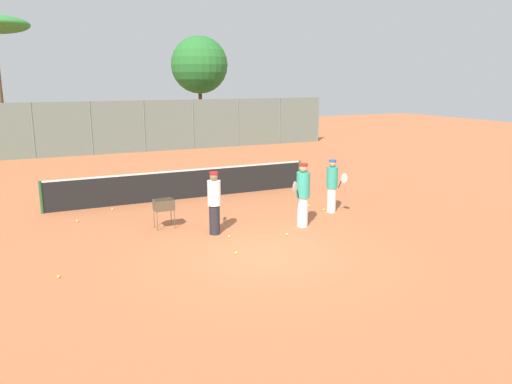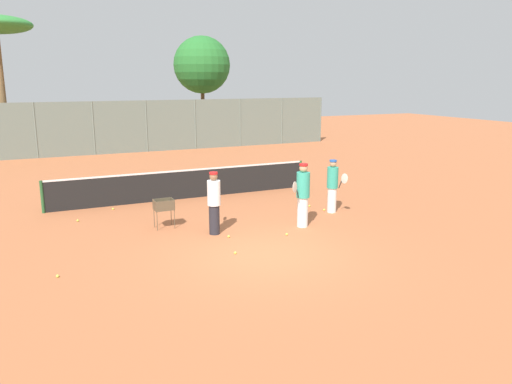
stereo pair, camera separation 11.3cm
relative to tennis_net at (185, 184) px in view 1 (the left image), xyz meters
The scene contains 17 objects.
ground_plane 6.63m from the tennis_net, 90.00° to the right, with size 80.00×80.00×0.00m, color #B7663D.
tennis_net is the anchor object (origin of this frame).
back_fence 12.68m from the tennis_net, 90.00° to the left, with size 27.38×0.08×3.04m.
tree_0 18.93m from the tennis_net, 68.91° to the left, with size 3.96×3.96×7.22m.
player_white_outfit 4.49m from the tennis_net, 96.75° to the right, with size 0.37×0.91×1.77m.
player_red_cap 5.40m from the tennis_net, 45.71° to the right, with size 0.36×0.91×1.73m.
player_yellow_shirt 5.30m from the tennis_net, 66.95° to the right, with size 0.82×0.64×1.88m.
ball_cart 3.67m from the tennis_net, 116.49° to the right, with size 0.56×0.41×0.85m.
tennis_ball_0 4.58m from the tennis_net, 40.34° to the right, with size 0.07×0.07×0.07m, color #D1E54C.
tennis_ball_1 6.29m from the tennis_net, 95.89° to the right, with size 0.07×0.07×0.07m, color #D1E54C.
tennis_ball_2 5.14m from the tennis_net, 44.66° to the right, with size 0.07×0.07×0.07m, color #D1E54C.
tennis_ball_3 5.60m from the tennis_net, 77.08° to the right, with size 0.07×0.07×0.07m, color #D1E54C.
tennis_ball_4 4.21m from the tennis_net, 158.63° to the right, with size 0.07×0.07×0.07m, color #D1E54C.
tennis_ball_5 7.65m from the tennis_net, 128.48° to the right, with size 0.07×0.07×0.07m, color #D1E54C.
tennis_ball_6 2.78m from the tennis_net, 168.69° to the right, with size 0.07×0.07×0.07m, color #D1E54C.
tennis_ball_7 1.80m from the tennis_net, 68.86° to the right, with size 0.07×0.07×0.07m, color #D1E54C.
tennis_ball_8 4.97m from the tennis_net, 93.40° to the right, with size 0.07×0.07×0.07m, color #D1E54C.
Camera 1 is at (-5.22, -10.45, 4.24)m, focal length 35.00 mm.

